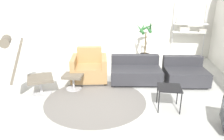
# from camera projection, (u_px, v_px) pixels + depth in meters

# --- Properties ---
(ground_plane) EXTENTS (12.00, 12.00, 0.00)m
(ground_plane) POSITION_uv_depth(u_px,v_px,m) (102.00, 94.00, 4.87)
(ground_plane) COLOR silver
(wall_back) EXTENTS (12.00, 0.09, 2.80)m
(wall_back) POSITION_uv_depth(u_px,v_px,m) (117.00, 15.00, 7.45)
(wall_back) COLOR silver
(wall_back) RESTS_ON ground_plane
(round_rug) EXTENTS (2.11, 2.11, 0.01)m
(round_rug) POSITION_uv_depth(u_px,v_px,m) (95.00, 100.00, 4.57)
(round_rug) COLOR slate
(round_rug) RESTS_ON ground_plane
(lounge_chair) EXTENTS (1.05, 0.87, 1.32)m
(lounge_chair) POSITION_uv_depth(u_px,v_px,m) (23.00, 63.00, 4.55)
(lounge_chair) COLOR #BCBCC1
(lounge_chair) RESTS_ON ground_plane
(ottoman) EXTENTS (0.45, 0.38, 0.36)m
(ottoman) POSITION_uv_depth(u_px,v_px,m) (73.00, 79.00, 5.03)
(ottoman) COLOR #BCBCC1
(ottoman) RESTS_ON ground_plane
(armchair_red) EXTENTS (1.00, 0.94, 0.81)m
(armchair_red) POSITION_uv_depth(u_px,v_px,m) (89.00, 69.00, 5.53)
(armchair_red) COLOR silver
(armchair_red) RESTS_ON ground_plane
(couch_low) EXTENTS (1.32, 0.98, 0.62)m
(couch_low) POSITION_uv_depth(u_px,v_px,m) (136.00, 72.00, 5.50)
(couch_low) COLOR black
(couch_low) RESTS_ON ground_plane
(couch_second) EXTENTS (1.07, 0.95, 0.62)m
(couch_second) POSITION_uv_depth(u_px,v_px,m) (185.00, 74.00, 5.39)
(couch_second) COLOR black
(couch_second) RESTS_ON ground_plane
(side_table) EXTENTS (0.44, 0.44, 0.45)m
(side_table) POSITION_uv_depth(u_px,v_px,m) (169.00, 90.00, 4.13)
(side_table) COLOR black
(side_table) RESTS_ON ground_plane
(potted_plant) EXTENTS (0.63, 0.64, 1.35)m
(potted_plant) POSITION_uv_depth(u_px,v_px,m) (145.00, 45.00, 7.00)
(potted_plant) COLOR brown
(potted_plant) RESTS_ON ground_plane
(shelf_unit) EXTENTS (1.08, 0.28, 1.95)m
(shelf_unit) POSITION_uv_depth(u_px,v_px,m) (188.00, 26.00, 6.99)
(shelf_unit) COLOR #BCBCC1
(shelf_unit) RESTS_ON ground_plane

